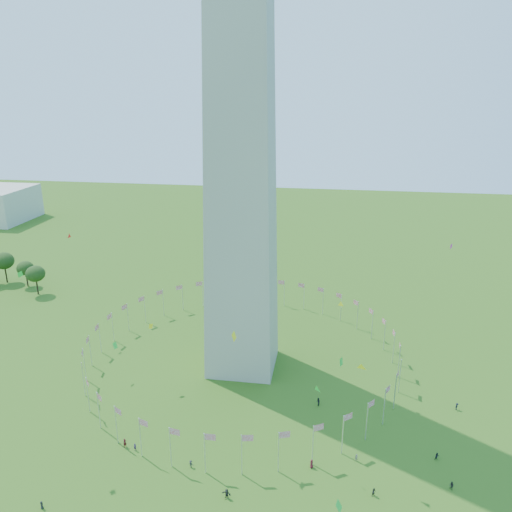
# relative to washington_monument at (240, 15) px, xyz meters

# --- Properties ---
(washington_monument) EXTENTS (16.80, 16.80, 169.00)m
(washington_monument) POSITION_rel_washington_monument_xyz_m (0.00, 0.00, 0.00)
(washington_monument) COLOR #B0AB9C
(washington_monument) RESTS_ON ground
(flag_ring) EXTENTS (80.24, 80.24, 9.00)m
(flag_ring) POSITION_rel_washington_monument_xyz_m (-0.00, 0.00, -80.00)
(flag_ring) COLOR silver
(flag_ring) RESTS_ON ground
(kites_aloft) EXTENTS (115.76, 81.01, 29.08)m
(kites_aloft) POSITION_rel_washington_monument_xyz_m (15.56, -30.34, -62.81)
(kites_aloft) COLOR yellow
(kites_aloft) RESTS_ON ground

